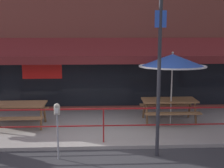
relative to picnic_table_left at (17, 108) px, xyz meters
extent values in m
plane|color=#2D2D30|center=(2.71, -1.82, -0.71)|extent=(120.00, 120.00, 0.00)
cube|color=gray|center=(2.71, 0.18, -0.66)|extent=(15.00, 4.00, 0.10)
cube|color=brown|center=(2.71, 2.43, 2.89)|extent=(15.00, 0.50, 7.20)
cube|color=black|center=(2.71, 2.17, 0.64)|extent=(12.00, 0.02, 2.30)
cube|color=red|center=(0.46, 2.15, 0.94)|extent=(1.50, 0.02, 0.70)
cube|color=maroon|center=(2.71, 1.63, 1.79)|extent=(13.80, 0.92, 0.70)
cube|color=maroon|center=(2.71, 1.12, 1.39)|extent=(13.80, 0.08, 0.28)
cylinder|color=maroon|center=(2.71, -1.52, -0.13)|extent=(0.04, 0.04, 0.95)
cube|color=maroon|center=(2.71, -1.52, 0.34)|extent=(13.80, 0.04, 0.04)
cube|color=maroon|center=(2.71, -1.52, -0.13)|extent=(13.80, 0.03, 0.03)
cube|color=brown|center=(0.00, 0.00, 0.13)|extent=(1.80, 0.80, 0.05)
cube|color=brown|center=(0.00, -0.58, -0.17)|extent=(1.80, 0.26, 0.04)
cube|color=brown|center=(0.00, 0.58, -0.17)|extent=(1.80, 0.26, 0.04)
cylinder|color=brown|center=(0.80, -0.32, -0.24)|extent=(0.07, 0.30, 0.73)
cylinder|color=brown|center=(0.80, 0.32, -0.24)|extent=(0.07, 0.30, 0.73)
cube|color=brown|center=(4.95, 0.30, 0.13)|extent=(1.80, 0.80, 0.05)
cube|color=brown|center=(4.95, -0.28, -0.17)|extent=(1.80, 0.26, 0.04)
cube|color=brown|center=(4.95, 0.88, -0.17)|extent=(1.80, 0.26, 0.04)
cylinder|color=brown|center=(5.75, -0.02, -0.24)|extent=(0.07, 0.30, 0.73)
cylinder|color=brown|center=(5.75, 0.62, -0.24)|extent=(0.07, 0.30, 0.73)
cylinder|color=brown|center=(4.15, -0.02, -0.24)|extent=(0.07, 0.30, 0.73)
cylinder|color=brown|center=(4.15, 0.62, -0.24)|extent=(0.07, 0.30, 0.73)
cylinder|color=#B7B2A8|center=(4.95, 0.06, 0.54)|extent=(0.04, 0.04, 2.30)
cone|color=#2D56B7|center=(4.95, 0.06, 1.49)|extent=(2.10, 2.11, 0.47)
cylinder|color=white|center=(4.95, 0.06, 1.30)|extent=(2.14, 2.14, 0.11)
sphere|color=#B7B2A8|center=(4.95, 0.06, 1.73)|extent=(0.07, 0.07, 0.07)
cylinder|color=gray|center=(1.56, -2.34, -0.13)|extent=(0.04, 0.04, 1.15)
cylinder|color=gray|center=(1.56, -2.34, 0.54)|extent=(0.15, 0.15, 0.20)
sphere|color=gray|center=(1.56, -2.34, 0.64)|extent=(0.14, 0.14, 0.14)
cube|color=silver|center=(1.56, -2.42, 0.55)|extent=(0.08, 0.01, 0.13)
cylinder|color=#2D2D33|center=(4.05, -2.27, 1.67)|extent=(0.09, 0.09, 4.76)
cube|color=blue|center=(4.05, -2.29, 2.72)|extent=(0.28, 0.02, 0.40)
camera|label=1|loc=(2.53, -9.72, 2.52)|focal=50.00mm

